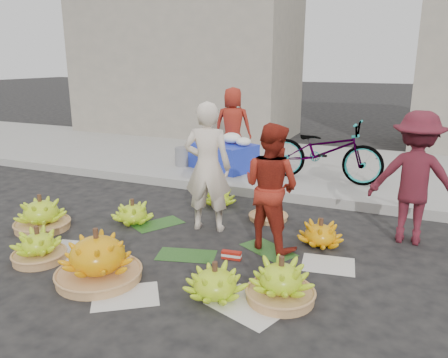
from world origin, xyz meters
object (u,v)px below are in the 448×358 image
at_px(vendor_cream, 208,167).
at_px(bicycle, 324,151).
at_px(banana_bunch_0, 41,214).
at_px(banana_bunch_4, 281,282).
at_px(flower_table, 224,154).

bearing_deg(vendor_cream, bicycle, -123.13).
height_order(banana_bunch_0, vendor_cream, vendor_cream).
xyz_separation_m(banana_bunch_4, bicycle, (-0.38, 3.82, 0.46)).
distance_m(banana_bunch_0, banana_bunch_4, 3.34).
bearing_deg(banana_bunch_0, vendor_cream, 23.67).
height_order(banana_bunch_4, flower_table, flower_table).
distance_m(banana_bunch_4, flower_table, 4.52).
distance_m(flower_table, bicycle, 1.89).
bearing_deg(vendor_cream, banana_bunch_4, 123.84).
relative_size(flower_table, bicycle, 0.69).
relative_size(banana_bunch_4, bicycle, 0.31).
relative_size(vendor_cream, flower_table, 1.21).
xyz_separation_m(banana_bunch_0, bicycle, (2.93, 3.37, 0.44)).
relative_size(banana_bunch_4, vendor_cream, 0.38).
height_order(banana_bunch_4, vendor_cream, vendor_cream).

